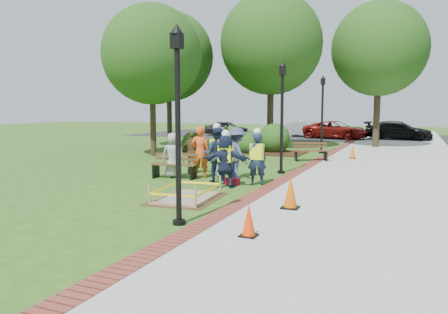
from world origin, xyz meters
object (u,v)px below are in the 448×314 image
at_px(bench_near, 174,171).
at_px(cone_front, 249,221).
at_px(wet_concrete_pad, 187,191).
at_px(hivis_worker_a, 226,159).
at_px(lamp_near, 178,110).
at_px(hivis_worker_c, 217,153).
at_px(hivis_worker_b, 257,157).

bearing_deg(bench_near, cone_front, -48.98).
bearing_deg(wet_concrete_pad, hivis_worker_a, 82.33).
height_order(wet_concrete_pad, lamp_near, lamp_near).
bearing_deg(hivis_worker_c, bench_near, 176.07).
height_order(wet_concrete_pad, hivis_worker_c, hivis_worker_c).
height_order(hivis_worker_a, hivis_worker_c, hivis_worker_c).
relative_size(wet_concrete_pad, hivis_worker_a, 1.33).
relative_size(bench_near, cone_front, 2.55).
height_order(cone_front, lamp_near, lamp_near).
bearing_deg(lamp_near, hivis_worker_a, 100.24).
distance_m(wet_concrete_pad, bench_near, 3.65).
distance_m(hivis_worker_a, hivis_worker_c, 1.03).
bearing_deg(hivis_worker_b, hivis_worker_a, -132.68).
xyz_separation_m(wet_concrete_pad, bench_near, (-2.10, 2.98, 0.05)).
xyz_separation_m(cone_front, hivis_worker_c, (-3.18, 5.51, 0.67)).
height_order(cone_front, hivis_worker_a, hivis_worker_a).
bearing_deg(hivis_worker_a, lamp_near, -79.76).
xyz_separation_m(wet_concrete_pad, hivis_worker_a, (0.28, 2.07, 0.68)).
relative_size(hivis_worker_a, hivis_worker_c, 0.91).
height_order(lamp_near, hivis_worker_a, lamp_near).
distance_m(bench_near, hivis_worker_c, 1.86).
relative_size(lamp_near, hivis_worker_a, 2.33).
bearing_deg(bench_near, wet_concrete_pad, -54.78).
distance_m(wet_concrete_pad, hivis_worker_c, 2.98).
relative_size(lamp_near, hivis_worker_b, 2.28).
xyz_separation_m(wet_concrete_pad, hivis_worker_c, (-0.38, 2.86, 0.76)).
distance_m(wet_concrete_pad, hivis_worker_a, 2.20).
height_order(bench_near, lamp_near, lamp_near).
height_order(lamp_near, hivis_worker_c, lamp_near).
distance_m(cone_front, hivis_worker_c, 6.40).
bearing_deg(hivis_worker_c, cone_front, -60.04).
distance_m(bench_near, lamp_near, 6.60).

